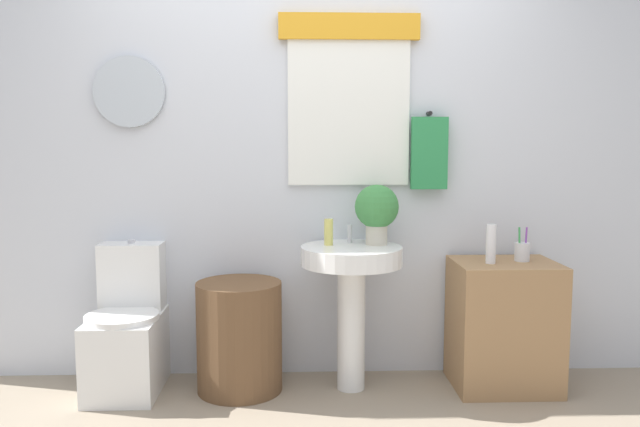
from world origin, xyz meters
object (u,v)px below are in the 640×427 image
object	(u,v)px
soap_bottle	(329,232)
lotion_bottle	(491,244)
toilet	(128,335)
pedestal_sink	(351,280)
toothbrush_cup	(522,251)
potted_plant	(377,209)
laundry_hamper	(239,336)
wooden_cabinet	(504,325)

from	to	relation	value
soap_bottle	lotion_bottle	world-z (taller)	soap_bottle
toilet	pedestal_sink	size ratio (longest dim) A/B	1.02
toothbrush_cup	potted_plant	bearing A→B (deg)	177.08
soap_bottle	lotion_bottle	bearing A→B (deg)	-6.00
laundry_hamper	wooden_cabinet	size ratio (longest dim) A/B	0.85
laundry_hamper	toothbrush_cup	bearing A→B (deg)	0.75
pedestal_sink	lotion_bottle	distance (m)	0.76
potted_plant	toothbrush_cup	world-z (taller)	potted_plant
lotion_bottle	toothbrush_cup	world-z (taller)	lotion_bottle
toilet	lotion_bottle	size ratio (longest dim) A/B	3.84
toilet	toothbrush_cup	xyz separation A→B (m)	(2.13, -0.02, 0.44)
lotion_bottle	toothbrush_cup	xyz separation A→B (m)	(0.19, 0.06, -0.05)
pedestal_sink	soap_bottle	size ratio (longest dim) A/B	5.52
wooden_cabinet	potted_plant	bearing A→B (deg)	175.04
toilet	pedestal_sink	distance (m)	1.24
pedestal_sink	potted_plant	xyz separation A→B (m)	(0.14, 0.06, 0.38)
laundry_hamper	wooden_cabinet	xyz separation A→B (m)	(1.43, 0.00, 0.05)
soap_bottle	toothbrush_cup	distance (m)	1.05
toilet	wooden_cabinet	size ratio (longest dim) A/B	1.15
laundry_hamper	wooden_cabinet	bearing A→B (deg)	0.00
pedestal_sink	potted_plant	size ratio (longest dim) A/B	2.40
toothbrush_cup	laundry_hamper	bearing A→B (deg)	-179.25
pedestal_sink	wooden_cabinet	world-z (taller)	pedestal_sink
toilet	pedestal_sink	xyz separation A→B (m)	(1.20, -0.04, 0.30)
laundry_hamper	pedestal_sink	xyz separation A→B (m)	(0.60, 0.00, 0.30)
laundry_hamper	pedestal_sink	size ratio (longest dim) A/B	0.76
laundry_hamper	soap_bottle	distance (m)	0.74
pedestal_sink	soap_bottle	distance (m)	0.29
lotion_bottle	toothbrush_cup	bearing A→B (deg)	17.45
toothbrush_cup	soap_bottle	bearing A→B (deg)	178.35
pedestal_sink	lotion_bottle	size ratio (longest dim) A/B	3.75
potted_plant	lotion_bottle	world-z (taller)	potted_plant
potted_plant	toothbrush_cup	size ratio (longest dim) A/B	1.76
lotion_bottle	toilet	bearing A→B (deg)	177.77
potted_plant	toothbrush_cup	xyz separation A→B (m)	(0.79, -0.04, -0.23)
pedestal_sink	toothbrush_cup	bearing A→B (deg)	1.23
soap_bottle	potted_plant	xyz separation A→B (m)	(0.26, 0.01, 0.12)
potted_plant	toilet	bearing A→B (deg)	-178.95
potted_plant	lotion_bottle	xyz separation A→B (m)	(0.60, -0.10, -0.18)
toilet	soap_bottle	world-z (taller)	soap_bottle
wooden_cabinet	soap_bottle	size ratio (longest dim) A/B	4.89
toilet	wooden_cabinet	distance (m)	2.04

